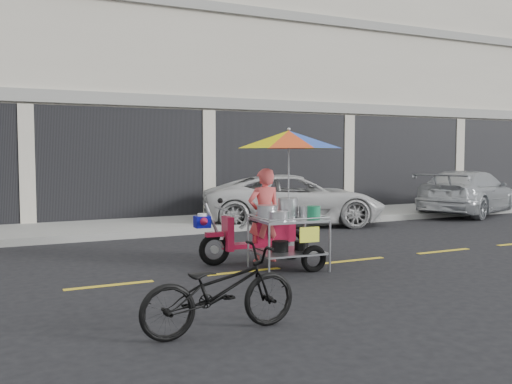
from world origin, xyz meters
name	(u,v)px	position (x,y,z in m)	size (l,w,h in m)	color
ground	(353,261)	(0.00, 0.00, 0.00)	(90.00, 90.00, 0.00)	black
sidewalk	(223,221)	(0.00, 5.50, 0.07)	(45.00, 3.00, 0.15)	gray
shophouse_block	(240,82)	(2.82, 10.59, 4.24)	(36.00, 8.11, 10.40)	beige
centerline	(353,260)	(0.00, 0.00, 0.00)	(42.00, 0.10, 0.01)	gold
white_pickup	(294,200)	(1.47, 4.51, 0.62)	(2.06, 4.48, 1.24)	silver
silver_pickup	(469,192)	(7.22, 4.32, 0.64)	(1.78, 4.38, 1.27)	#B9BDC1
near_bicycle	(220,290)	(-3.44, -2.52, 0.43)	(0.57, 1.65, 0.87)	black
food_vendor_rig	(279,180)	(-1.32, 0.16, 1.37)	(2.16, 1.83, 2.18)	black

